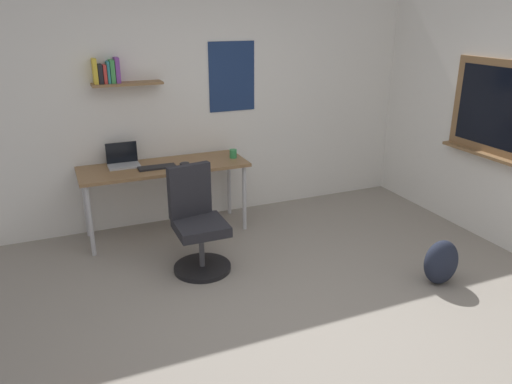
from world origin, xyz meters
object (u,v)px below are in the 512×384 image
Objects in this scene: desk at (164,172)px; laptop at (123,160)px; office_chair at (198,226)px; computer_mouse at (184,163)px; keyboard at (157,167)px; coffee_mug at (233,154)px; backpack at (441,262)px.

laptop is (-0.38, 0.14, 0.13)m from desk.
office_chair reaches higher than computer_mouse.
office_chair is 0.88m from keyboard.
desk is 16.22× the size of computer_mouse.
coffee_mug reaches higher than computer_mouse.
office_chair is 3.06× the size of laptop.
desk is 0.14m from keyboard.
backpack is at bearing -30.57° from office_chair.
keyboard is 0.28m from computer_mouse.
keyboard is (-0.08, -0.07, 0.08)m from desk.
computer_mouse reaches higher than backpack.
laptop is 0.37m from keyboard.
keyboard is 0.92× the size of backpack.
desk is 18.34× the size of coffee_mug.
keyboard is at bearing -138.45° from desk.
coffee_mug is at bearing 121.52° from backpack.
desk is 5.44× the size of laptop.
desk is at bearing 95.77° from office_chair.
office_chair reaches higher than backpack.
coffee_mug reaches higher than backpack.
computer_mouse reaches higher than desk.
computer_mouse is at bearing 82.13° from office_chair.
office_chair is 1.13m from coffee_mug.
computer_mouse is 2.60m from backpack.
desk is at bearing 159.08° from computer_mouse.
office_chair is at bearing -84.23° from desk.
computer_mouse is at bearing -174.79° from coffee_mug.
desk is 4.56× the size of keyboard.
office_chair is 0.87m from computer_mouse.
backpack is (1.18, -1.92, -0.59)m from coffee_mug.
backpack is at bearing -58.48° from coffee_mug.
coffee_mug is 2.33m from backpack.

